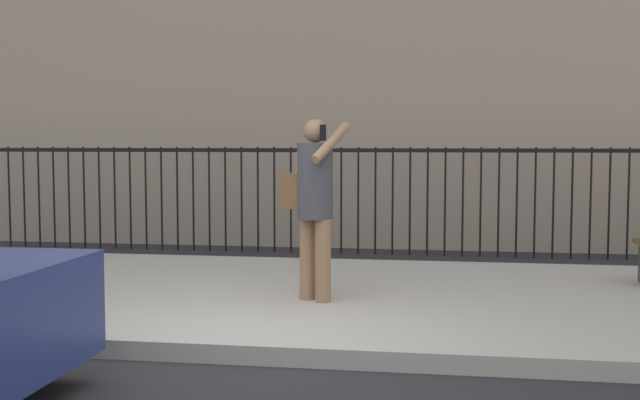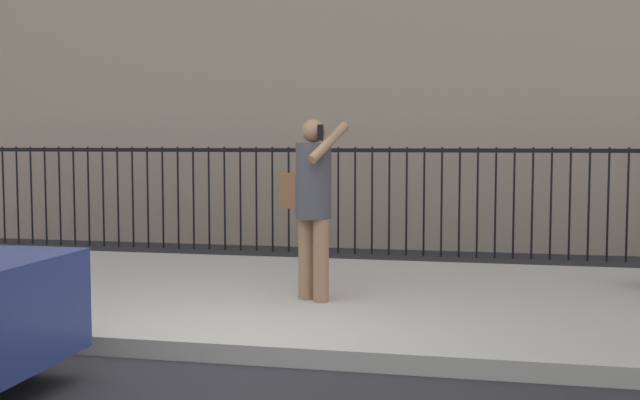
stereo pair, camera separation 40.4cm
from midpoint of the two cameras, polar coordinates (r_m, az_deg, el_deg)
name	(u,v)px [view 2 (the right image)]	position (r m, az deg, el deg)	size (l,w,h in m)	color
ground_plane	(210,363)	(5.95, -6.18, -11.93)	(60.00, 60.00, 0.00)	#28282B
sidewalk	(284,297)	(7.99, -1.22, -7.17)	(28.00, 4.40, 0.15)	#B2ADA3
iron_fence	(347,186)	(11.48, 3.00, 1.06)	(12.03, 0.04, 1.60)	black
pedestrian_on_phone	(312,195)	(7.31, 0.95, 0.35)	(0.72, 0.62, 1.73)	#936B4C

